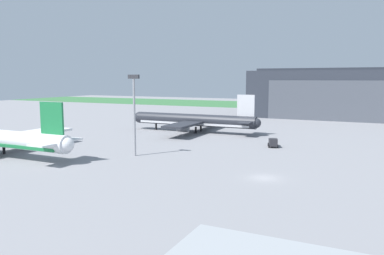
{
  "coord_description": "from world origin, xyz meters",
  "views": [
    {
      "loc": [
        14.53,
        -56.83,
        15.37
      ],
      "look_at": [
        -21.58,
        19.19,
        4.48
      ],
      "focal_mm": 35.62,
      "sensor_mm": 36.0,
      "label": 1
    }
  ],
  "objects_px": {
    "airliner_far_right": "(194,120)",
    "apron_light_mast": "(134,108)",
    "maintenance_hangar": "(353,94)",
    "pushback_tractor": "(273,142)"
  },
  "relations": [
    {
      "from": "pushback_tractor",
      "to": "apron_light_mast",
      "type": "bearing_deg",
      "value": -136.22
    },
    {
      "from": "maintenance_hangar",
      "to": "pushback_tractor",
      "type": "bearing_deg",
      "value": -98.96
    },
    {
      "from": "maintenance_hangar",
      "to": "airliner_far_right",
      "type": "relative_size",
      "value": 1.93
    },
    {
      "from": "apron_light_mast",
      "to": "maintenance_hangar",
      "type": "bearing_deg",
      "value": 70.91
    },
    {
      "from": "airliner_far_right",
      "to": "maintenance_hangar",
      "type": "bearing_deg",
      "value": 59.51
    },
    {
      "from": "pushback_tractor",
      "to": "apron_light_mast",
      "type": "distance_m",
      "value": 32.41
    },
    {
      "from": "maintenance_hangar",
      "to": "apron_light_mast",
      "type": "height_order",
      "value": "maintenance_hangar"
    },
    {
      "from": "airliner_far_right",
      "to": "apron_light_mast",
      "type": "bearing_deg",
      "value": -84.11
    },
    {
      "from": "maintenance_hangar",
      "to": "airliner_far_right",
      "type": "bearing_deg",
      "value": -120.49
    },
    {
      "from": "maintenance_hangar",
      "to": "airliner_far_right",
      "type": "height_order",
      "value": "maintenance_hangar"
    }
  ]
}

